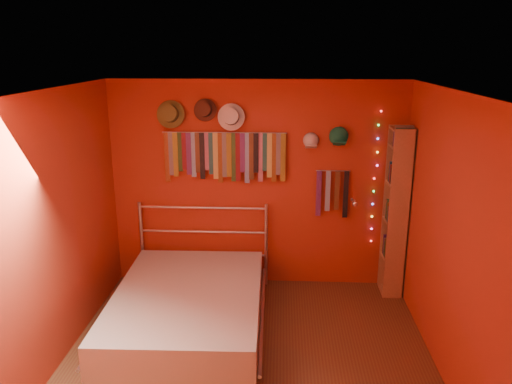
% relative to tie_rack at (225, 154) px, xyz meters
% --- Properties ---
extents(ground, '(3.50, 3.50, 0.00)m').
position_rel_tie_rack_xyz_m(ground, '(0.37, -1.68, -1.64)').
color(ground, brown).
rests_on(ground, ground).
extents(back_wall, '(3.50, 0.02, 2.50)m').
position_rel_tie_rack_xyz_m(back_wall, '(0.37, 0.07, -0.39)').
color(back_wall, '#9C3C19').
rests_on(back_wall, ground).
extents(right_wall, '(0.02, 3.50, 2.50)m').
position_rel_tie_rack_xyz_m(right_wall, '(2.12, -1.68, -0.39)').
color(right_wall, '#9C3C19').
rests_on(right_wall, ground).
extents(left_wall, '(0.02, 3.50, 2.50)m').
position_rel_tie_rack_xyz_m(left_wall, '(-1.38, -1.68, -0.39)').
color(left_wall, '#9C3C19').
rests_on(left_wall, ground).
extents(ceiling, '(3.50, 3.50, 0.02)m').
position_rel_tie_rack_xyz_m(ceiling, '(0.37, -1.68, 0.86)').
color(ceiling, white).
rests_on(ceiling, back_wall).
extents(tie_rack, '(1.45, 0.03, 0.60)m').
position_rel_tie_rack_xyz_m(tie_rack, '(0.00, 0.00, 0.00)').
color(tie_rack, silver).
rests_on(tie_rack, back_wall).
extents(small_tie_rack, '(0.40, 0.03, 0.58)m').
position_rel_tie_rack_xyz_m(small_tie_rack, '(1.27, 0.00, -0.43)').
color(small_tie_rack, silver).
rests_on(small_tie_rack, back_wall).
extents(fedora_olive, '(0.32, 0.18, 0.32)m').
position_rel_tie_rack_xyz_m(fedora_olive, '(-0.62, -0.04, 0.47)').
color(fedora_olive, olive).
rests_on(fedora_olive, back_wall).
extents(fedora_brown, '(0.26, 0.14, 0.26)m').
position_rel_tie_rack_xyz_m(fedora_brown, '(-0.22, -0.03, 0.52)').
color(fedora_brown, '#4B261A').
rests_on(fedora_brown, back_wall).
extents(fedora_white, '(0.31, 0.17, 0.31)m').
position_rel_tie_rack_xyz_m(fedora_white, '(0.08, -0.03, 0.45)').
color(fedora_white, white).
rests_on(fedora_white, back_wall).
extents(cap_white, '(0.18, 0.23, 0.18)m').
position_rel_tie_rack_xyz_m(cap_white, '(1.00, 0.01, 0.17)').
color(cap_white, silver).
rests_on(cap_white, back_wall).
extents(cap_green, '(0.20, 0.25, 0.20)m').
position_rel_tie_rack_xyz_m(cap_green, '(1.31, 0.01, 0.22)').
color(cap_green, '#1A7650').
rests_on(cap_green, back_wall).
extents(fairy_lights, '(0.05, 0.02, 1.60)m').
position_rel_tie_rack_xyz_m(fairy_lights, '(1.76, 0.03, -0.27)').
color(fairy_lights, '#FF3333').
rests_on(fairy_lights, back_wall).
extents(reading_lamp, '(0.07, 0.28, 0.08)m').
position_rel_tie_rack_xyz_m(reading_lamp, '(1.51, -0.15, -0.52)').
color(reading_lamp, silver).
rests_on(reading_lamp, back_wall).
extents(bookshelf, '(0.25, 0.34, 2.00)m').
position_rel_tie_rack_xyz_m(bookshelf, '(2.03, -0.15, -0.62)').
color(bookshelf, '#956943').
rests_on(bookshelf, ground).
extents(bed, '(1.61, 2.17, 1.04)m').
position_rel_tie_rack_xyz_m(bed, '(-0.28, -1.12, -1.40)').
color(bed, silver).
rests_on(bed, ground).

